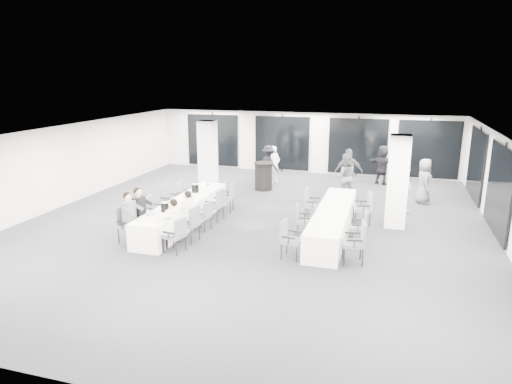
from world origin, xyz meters
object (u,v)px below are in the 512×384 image
Objects in this scene: standing_guest_a at (274,162)px; standing_guest_f at (383,162)px; banquet_table_main at (184,213)px; chair_side_right_far at (365,206)px; cocktail_table at (263,176)px; chair_side_left_near at (289,237)px; chair_main_left_fourth at (169,199)px; chair_main_right_fourth at (217,203)px; chair_side_left_mid at (302,218)px; standing_guest_b at (345,173)px; banquet_table_side at (332,221)px; chair_side_left_far at (311,202)px; chair_main_right_near at (177,233)px; standing_guest_c at (269,162)px; standing_guest_h at (404,186)px; chair_main_left_far at (183,193)px; chair_side_right_mid at (361,225)px; chair_main_right_mid at (204,214)px; chair_main_right_second at (191,222)px; chair_main_left_mid at (154,209)px; ice_bucket_far at (195,188)px; chair_main_left_near at (127,222)px; chair_main_left_second at (137,219)px; ice_bucket_near at (165,207)px; chair_side_right_near at (357,240)px; standing_guest_e at (424,178)px; standing_guest_g at (208,156)px; standing_guest_d at (349,169)px; chair_main_right_far at (228,196)px.

standing_guest_f reaches higher than standing_guest_a.
chair_side_right_far reaches higher than banquet_table_main.
cocktail_table is 1.15× the size of chair_side_left_near.
chair_main_left_fourth reaches higher than chair_main_right_fourth.
chair_side_left_mid is (3.67, 0.05, 0.14)m from banquet_table_main.
chair_side_left_near is 6.09m from standing_guest_b.
chair_main_left_fourth reaches higher than banquet_table_side.
banquet_table_main is at bearing -66.77° from chair_side_left_far.
chair_side_left_mid is (4.50, -0.59, -0.07)m from chair_main_left_fourth.
chair_main_right_near is 0.52× the size of standing_guest_c.
chair_side_left_mid is at bearing 107.56° from standing_guest_h.
chair_side_right_mid is (6.15, -1.74, 0.00)m from chair_main_left_far.
banquet_table_side is 5.73× the size of chair_main_right_mid.
chair_side_left_near is at bearing -88.50° from chair_main_right_second.
chair_main_left_mid is 1.03× the size of chair_side_right_mid.
ice_bucket_far reaches higher than chair_main_right_near.
chair_main_left_near is 3.50m from chair_main_left_far.
chair_main_right_fourth reaches higher than chair_side_right_mid.
chair_main_right_second is 1.01× the size of chair_side_left_far.
chair_main_left_second is 3.21× the size of ice_bucket_far.
standing_guest_h is (5.64, 3.82, 0.36)m from chair_main_right_mid.
chair_side_left_far is 0.53× the size of standing_guest_f.
chair_main_left_near is at bearing 8.85° from chair_main_left_second.
standing_guest_f is 7.07× the size of ice_bucket_near.
standing_guest_f is at bearing -12.49° from chair_side_right_near.
chair_main_right_mid is 3.12m from chair_side_left_near.
chair_side_right_far is 0.60× the size of standing_guest_h.
standing_guest_b is (3.59, 4.72, 0.47)m from chair_main_right_mid.
chair_main_left_mid is at bearing -169.66° from chair_main_left_second.
standing_guest_b is at bearing -8.94° from cocktail_table.
chair_main_left_far is at bearing 103.20° from standing_guest_e.
standing_guest_f is at bearing 159.82° from chair_side_left_far.
standing_guest_h is at bearing -45.96° from chair_main_right_mid.
standing_guest_d is at bearing 24.00° from standing_guest_g.
standing_guest_f is at bearing 154.61° from chair_side_left_mid.
chair_main_right_far is at bearing 20.84° from standing_guest_b.
chair_side_left_mid is 3.89m from ice_bucket_near.
chair_main_right_far is at bearing -129.90° from chair_side_left_mid.
chair_main_left_second is at bearing -169.11° from chair_main_left_near.
standing_guest_a reaches higher than standing_guest_g.
standing_guest_g is at bearing -38.10° from standing_guest_b.
cocktail_table reaches higher than chair_main_left_fourth.
chair_main_right_far is 0.56× the size of standing_guest_h.
chair_side_right_mid is 3.29× the size of ice_bucket_far.
chair_main_left_far is 0.88× the size of chair_main_right_fourth.
chair_main_right_near is 8.44m from standing_guest_a.
standing_guest_e is at bearing 169.40° from standing_guest_b.
chair_main_right_near is at bearing 97.14° from standing_guest_f.
chair_main_right_mid is (1.65, 0.99, -0.00)m from chair_main_left_second.
chair_main_right_mid is at bearing 9.07° from chair_main_right_second.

